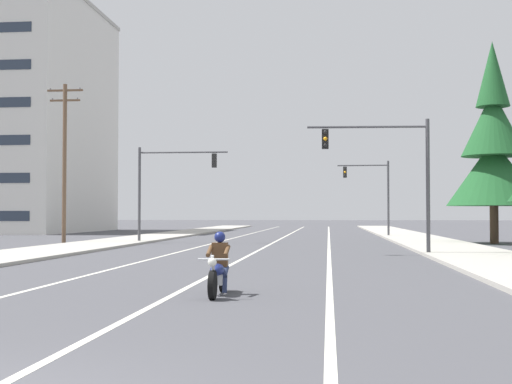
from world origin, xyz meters
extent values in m
cube|color=beige|center=(0.03, 45.00, 0.00)|extent=(0.16, 100.00, 0.01)
cube|color=beige|center=(-3.71, 45.00, 0.00)|extent=(0.16, 100.00, 0.01)
cube|color=beige|center=(3.62, 45.00, 0.00)|extent=(0.16, 100.00, 0.01)
cube|color=#ADA89E|center=(9.99, 40.00, 0.07)|extent=(4.40, 110.00, 0.14)
cube|color=#ADA89E|center=(-9.99, 40.00, 0.07)|extent=(4.40, 110.00, 0.14)
cylinder|color=black|center=(1.08, 8.63, 0.32)|extent=(0.12, 0.64, 0.64)
cylinder|color=black|center=(1.07, 10.18, 0.32)|extent=(0.12, 0.64, 0.64)
cylinder|color=silver|center=(1.08, 8.73, 0.64)|extent=(0.07, 0.33, 0.68)
sphere|color=white|center=(1.08, 8.58, 0.82)|extent=(0.20, 0.20, 0.20)
cylinder|color=silver|center=(1.08, 8.78, 0.87)|extent=(0.70, 0.05, 0.04)
ellipsoid|color=navy|center=(1.08, 9.29, 0.60)|extent=(0.32, 0.56, 0.28)
cube|color=silver|center=(1.08, 9.41, 0.37)|extent=(0.24, 0.44, 0.24)
cube|color=black|center=(1.08, 9.73, 0.54)|extent=(0.28, 0.52, 0.12)
cube|color=navy|center=(1.07, 10.13, 0.62)|extent=(0.20, 0.36, 0.08)
cylinder|color=silver|center=(0.93, 9.81, 0.30)|extent=(0.08, 0.55, 0.08)
cube|color=brown|center=(1.08, 9.69, 0.92)|extent=(0.36, 0.24, 0.56)
sphere|color=navy|center=(1.08, 9.67, 1.33)|extent=(0.26, 0.26, 0.26)
cylinder|color=navy|center=(1.22, 9.55, 0.54)|extent=(0.14, 0.44, 0.30)
cylinder|color=navy|center=(1.24, 9.37, 0.24)|extent=(0.11, 0.16, 0.35)
cylinder|color=brown|center=(1.28, 9.43, 1.02)|extent=(0.10, 0.52, 0.27)
cylinder|color=navy|center=(0.94, 9.55, 0.54)|extent=(0.14, 0.44, 0.30)
cylinder|color=navy|center=(0.92, 9.37, 0.24)|extent=(0.11, 0.16, 0.35)
cylinder|color=brown|center=(0.88, 9.43, 1.02)|extent=(0.10, 0.52, 0.27)
cylinder|color=#47474C|center=(8.10, 25.54, 3.10)|extent=(0.18, 0.18, 6.20)
cylinder|color=#47474C|center=(5.37, 25.38, 5.85)|extent=(5.47, 0.42, 0.11)
cube|color=black|center=(3.46, 25.27, 5.30)|extent=(0.31, 0.26, 0.90)
sphere|color=black|center=(3.47, 25.11, 5.60)|extent=(0.18, 0.18, 0.18)
sphere|color=orange|center=(3.47, 25.11, 5.30)|extent=(0.18, 0.18, 0.18)
sphere|color=black|center=(3.47, 25.11, 5.00)|extent=(0.18, 0.18, 0.18)
cylinder|color=#47474C|center=(-8.61, 37.17, 3.10)|extent=(0.18, 0.18, 6.20)
cylinder|color=#47474C|center=(-5.72, 37.19, 5.85)|extent=(5.78, 0.14, 0.11)
cube|color=black|center=(-3.70, 37.20, 5.30)|extent=(0.30, 0.24, 0.90)
sphere|color=black|center=(-3.70, 37.35, 5.60)|extent=(0.18, 0.18, 0.18)
sphere|color=orange|center=(-3.70, 37.35, 5.30)|extent=(0.18, 0.18, 0.18)
sphere|color=black|center=(-3.70, 37.35, 5.00)|extent=(0.18, 0.18, 0.18)
cylinder|color=#47474C|center=(8.45, 50.34, 3.10)|extent=(0.18, 0.18, 6.20)
cylinder|color=#47474C|center=(6.40, 50.41, 5.85)|extent=(4.11, 0.25, 0.11)
cube|color=black|center=(4.96, 50.45, 5.30)|extent=(0.31, 0.25, 0.90)
sphere|color=black|center=(4.96, 50.30, 5.60)|extent=(0.18, 0.18, 0.18)
sphere|color=orange|center=(4.96, 50.30, 5.30)|extent=(0.18, 0.18, 0.18)
sphere|color=black|center=(4.96, 50.30, 5.00)|extent=(0.18, 0.18, 0.18)
cylinder|color=brown|center=(-13.29, 36.20, 5.12)|extent=(0.26, 0.26, 10.24)
cube|color=brown|center=(-13.29, 36.20, 9.84)|extent=(2.36, 0.12, 0.12)
cylinder|color=slate|center=(-14.28, 36.20, 9.94)|extent=(0.08, 0.08, 0.12)
cylinder|color=slate|center=(-12.30, 36.20, 9.94)|extent=(0.08, 0.08, 0.12)
cube|color=brown|center=(-13.29, 36.20, 9.19)|extent=(1.99, 0.12, 0.12)
cylinder|color=slate|center=(-14.12, 36.20, 9.29)|extent=(0.08, 0.08, 0.12)
cylinder|color=slate|center=(-12.45, 36.20, 9.29)|extent=(0.08, 0.08, 0.12)
cylinder|color=#423023|center=(13.97, 38.24, 1.19)|extent=(0.53, 0.53, 2.39)
cone|color=#1E5628|center=(13.97, 38.24, 4.48)|extent=(5.83, 5.83, 4.18)
cone|color=#1E5628|center=(13.97, 38.24, 7.61)|extent=(3.97, 3.97, 4.18)
cone|color=#1E5628|center=(13.97, 38.24, 10.75)|extent=(2.10, 2.10, 4.18)
cube|color=silver|center=(-30.56, 62.15, 11.82)|extent=(18.77, 20.63, 23.64)
cube|color=#ABA9A3|center=(-30.56, 62.15, 23.84)|extent=(19.01, 20.87, 0.40)
camera|label=1|loc=(3.60, -6.13, 1.87)|focal=48.02mm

